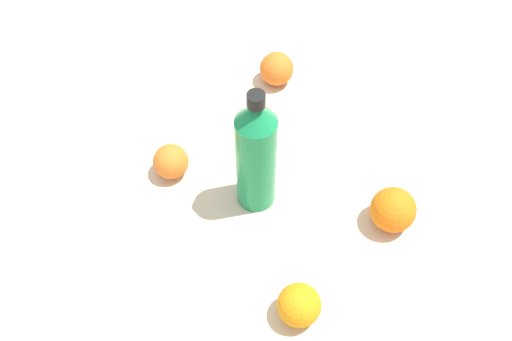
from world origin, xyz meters
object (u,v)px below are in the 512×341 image
orange_0 (299,305)px  orange_1 (393,210)px  water_bottle (256,155)px  orange_2 (171,162)px  orange_3 (277,69)px

orange_0 → orange_1: (-0.02, -0.24, 0.00)m
water_bottle → orange_1: bearing=84.6°
orange_2 → orange_1: bearing=-156.2°
orange_3 → orange_0: bearing=132.0°
orange_1 → orange_3: size_ratio=1.14×
water_bottle → orange_3: (0.15, -0.25, -0.09)m
water_bottle → orange_3: 0.31m
water_bottle → orange_1: (-0.22, -0.11, -0.09)m
orange_1 → orange_2: 0.41m
water_bottle → orange_1: 0.26m
orange_0 → orange_2: bearing=-12.2°
water_bottle → orange_2: water_bottle is taller
orange_2 → water_bottle: bearing=-160.0°
orange_1 → orange_3: (0.37, -0.15, -0.00)m
orange_0 → orange_1: orange_1 is taller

